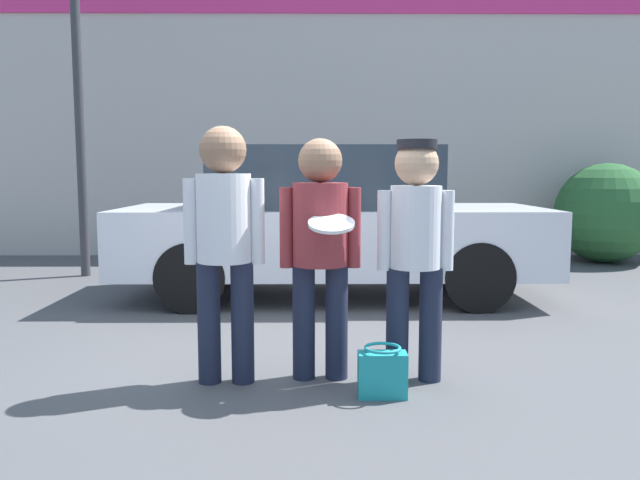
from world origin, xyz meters
The scene contains 9 objects.
ground_plane centered at (0.00, 0.00, 0.00)m, with size 56.00×56.00×0.00m, color #4C4C4F.
storefront_building centered at (0.00, 6.04, 2.14)m, with size 24.00×0.22×4.21m.
person_left centered at (-0.33, -0.36, 1.00)m, with size 0.52×0.35×1.68m.
person_middle_with_frisbee centered at (0.29, -0.28, 0.95)m, with size 0.54×0.59×1.60m.
person_right centered at (0.91, -0.33, 0.95)m, with size 0.50×0.33×1.59m.
parked_car_near centered at (0.43, 2.52, 0.82)m, with size 4.59×1.83×1.65m.
street_lamp centered at (-2.55, 3.91, 3.26)m, with size 1.38×0.35×5.23m.
shrub centered at (4.71, 5.10, 0.76)m, with size 1.52×1.52×1.52m.
handbag centered at (0.67, -0.64, 0.15)m, with size 0.30×0.23×0.32m.
Camera 1 is at (0.25, -4.37, 1.39)m, focal length 35.00 mm.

